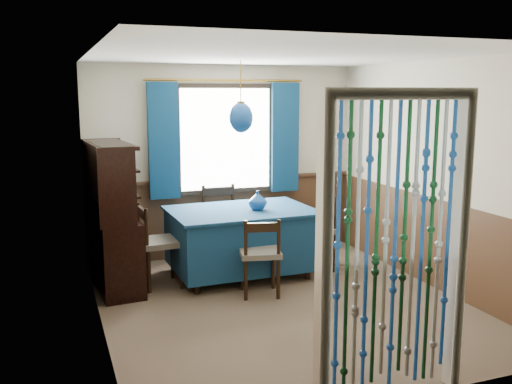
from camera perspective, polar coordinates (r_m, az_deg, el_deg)
name	(u,v)px	position (r m, az deg, el deg)	size (l,w,h in m)	color
floor	(283,304)	(5.99, 2.69, -11.09)	(4.00, 4.00, 0.00)	brown
ceiling	(285,55)	(5.61, 2.91, 13.52)	(4.00, 4.00, 0.00)	silver
wall_back	(224,162)	(7.53, -3.18, 3.06)	(3.60, 3.60, 0.00)	beige
wall_front	(401,228)	(3.94, 14.27, -3.55)	(3.60, 3.60, 0.00)	beige
wall_left	(97,195)	(5.24, -15.64, -0.31)	(4.00, 4.00, 0.00)	beige
wall_right	(434,175)	(6.58, 17.39, 1.63)	(4.00, 4.00, 0.00)	beige
wainscot_back	(225,217)	(7.64, -3.09, -2.54)	(3.60, 3.60, 0.00)	#462C1A
wainscot_front	(395,333)	(4.19, 13.70, -13.54)	(3.60, 3.60, 0.00)	#462C1A
wainscot_left	(102,276)	(5.42, -15.11, -8.13)	(4.00, 4.00, 0.00)	#462C1A
wainscot_right	(429,241)	(6.71, 16.96, -4.73)	(4.00, 4.00, 0.00)	#462C1A
window	(225,139)	(7.45, -3.08, 5.31)	(1.32, 0.12, 1.42)	black
doorway	(394,255)	(4.04, 13.67, -6.13)	(1.16, 0.12, 2.18)	silver
dining_table	(241,238)	(6.74, -1.47, -4.59)	(1.69, 1.19, 0.80)	navy
chair_near	(260,254)	(6.08, 0.44, -6.21)	(0.50, 0.49, 0.86)	black
chair_far	(222,222)	(7.34, -3.40, -2.97)	(0.48, 0.46, 0.97)	black
chair_left	(158,243)	(6.45, -9.81, -5.05)	(0.46, 0.48, 0.94)	black
chair_right	(318,229)	(7.06, 6.26, -3.66)	(0.54, 0.56, 0.93)	black
sideboard	(112,237)	(6.54, -14.18, -4.37)	(0.53, 1.27, 1.62)	black
pendant_lamp	(241,118)	(6.53, -1.53, 7.45)	(0.28, 0.28, 0.81)	olive
vase_table	(258,201)	(6.63, 0.15, -0.91)	(0.20, 0.20, 0.20)	navy
bowl_shelf	(118,190)	(6.20, -13.61, 0.18)	(0.19, 0.19, 0.05)	beige
vase_sideboard	(113,202)	(6.77, -14.08, -0.99)	(0.18, 0.18, 0.19)	beige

